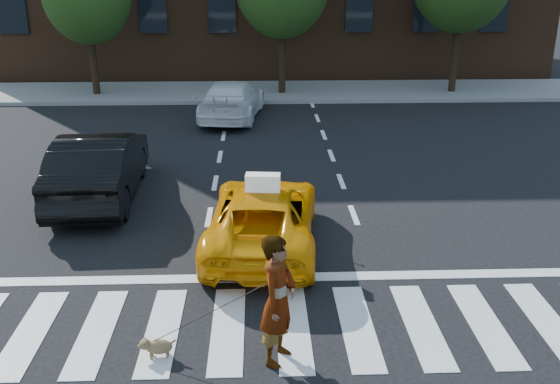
% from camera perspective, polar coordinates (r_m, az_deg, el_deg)
% --- Properties ---
extents(ground, '(120.00, 120.00, 0.00)m').
position_cam_1_polar(ground, '(9.85, 1.17, -12.28)').
color(ground, black).
rests_on(ground, ground).
extents(crosswalk, '(13.00, 2.40, 0.01)m').
position_cam_1_polar(crosswalk, '(9.85, 1.17, -12.25)').
color(crosswalk, silver).
rests_on(crosswalk, ground).
extents(stop_line, '(12.00, 0.30, 0.01)m').
position_cam_1_polar(stop_line, '(11.22, 0.72, -7.80)').
color(stop_line, silver).
rests_on(stop_line, ground).
extents(sidewalk_far, '(30.00, 4.00, 0.15)m').
position_cam_1_polar(sidewalk_far, '(26.28, -0.96, 9.16)').
color(sidewalk_far, slate).
rests_on(sidewalk_far, ground).
extents(taxi, '(2.39, 4.56, 1.22)m').
position_cam_1_polar(taxi, '(12.20, -1.56, -2.20)').
color(taxi, '#F09805').
rests_on(taxi, ground).
extents(black_sedan, '(1.87, 4.85, 1.57)m').
position_cam_1_polar(black_sedan, '(15.16, -16.18, 2.34)').
color(black_sedan, black).
rests_on(black_sedan, ground).
extents(white_suv, '(2.47, 4.78, 1.33)m').
position_cam_1_polar(white_suv, '(22.09, -4.42, 8.42)').
color(white_suv, white).
rests_on(white_suv, ground).
extents(woman, '(0.71, 0.83, 1.93)m').
position_cam_1_polar(woman, '(8.66, -0.17, -9.83)').
color(woman, '#999999').
rests_on(woman, ground).
extents(dog, '(0.54, 0.24, 0.31)m').
position_cam_1_polar(dog, '(9.29, -11.28, -13.67)').
color(dog, '#936B4A').
rests_on(dog, ground).
extents(taxi_sign, '(0.67, 0.33, 0.32)m').
position_cam_1_polar(taxi_sign, '(11.73, -1.58, 0.89)').
color(taxi_sign, white).
rests_on(taxi_sign, taxi).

